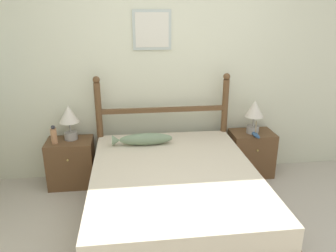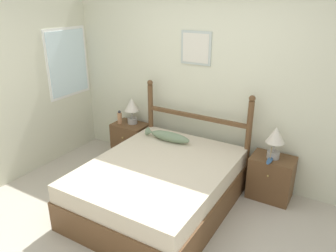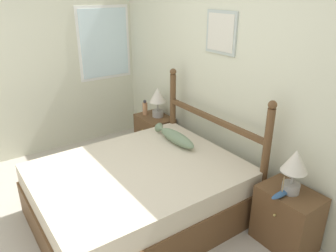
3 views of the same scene
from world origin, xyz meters
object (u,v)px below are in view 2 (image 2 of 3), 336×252
at_px(nightstand_left, 131,140).
at_px(table_lamp_right, 275,138).
at_px(nightstand_right, 271,177).
at_px(model_boat, 270,160).
at_px(bottle, 120,118).
at_px(table_lamp_left, 132,107).
at_px(fish_pillow, 168,136).
at_px(bed, 159,186).

relative_size(nightstand_left, table_lamp_right, 1.37).
relative_size(nightstand_right, table_lamp_right, 1.37).
bearing_deg(model_boat, table_lamp_right, 86.38).
relative_size(nightstand_left, bottle, 2.62).
bearing_deg(table_lamp_right, bottle, -178.81).
bearing_deg(bottle, table_lamp_right, 1.19).
distance_m(nightstand_left, table_lamp_left, 0.54).
relative_size(model_boat, fish_pillow, 0.39).
height_order(table_lamp_left, model_boat, table_lamp_left).
bearing_deg(table_lamp_right, bed, -140.92).
distance_m(bed, bottle, 1.52).
relative_size(table_lamp_left, model_boat, 1.58).
distance_m(bed, table_lamp_left, 1.50).
distance_m(nightstand_left, fish_pillow, 0.94).
xyz_separation_m(nightstand_left, nightstand_right, (2.16, 0.00, 0.00)).
distance_m(nightstand_right, model_boat, 0.32).
distance_m(table_lamp_left, fish_pillow, 0.88).
height_order(bed, nightstand_left, bed).
xyz_separation_m(bed, model_boat, (1.06, 0.76, 0.29)).
bearing_deg(nightstand_right, bed, -140.82).
relative_size(table_lamp_right, fish_pillow, 0.62).
relative_size(nightstand_right, table_lamp_left, 1.37).
relative_size(nightstand_right, fish_pillow, 0.85).
distance_m(nightstand_right, table_lamp_left, 2.21).
bearing_deg(table_lamp_right, model_boat, -93.62).
xyz_separation_m(nightstand_right, fish_pillow, (-1.33, -0.26, 0.35)).
height_order(nightstand_left, fish_pillow, fish_pillow).
relative_size(nightstand_left, nightstand_right, 1.00).
xyz_separation_m(table_lamp_left, table_lamp_right, (2.13, -0.05, 0.00)).
height_order(table_lamp_left, fish_pillow, table_lamp_left).
xyz_separation_m(table_lamp_left, model_boat, (2.13, -0.16, -0.24)).
bearing_deg(bed, model_boat, 35.64).
distance_m(nightstand_right, bottle, 2.33).
bearing_deg(bottle, nightstand_left, 21.96).
height_order(nightstand_left, model_boat, model_boat).
bearing_deg(model_boat, nightstand_right, 82.63).
xyz_separation_m(bed, table_lamp_right, (1.07, 0.87, 0.53)).
bearing_deg(model_boat, fish_pillow, -173.90).
relative_size(table_lamp_left, table_lamp_right, 1.00).
height_order(table_lamp_right, fish_pillow, table_lamp_right).
distance_m(nightstand_right, fish_pillow, 1.40).
relative_size(bottle, fish_pillow, 0.32).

